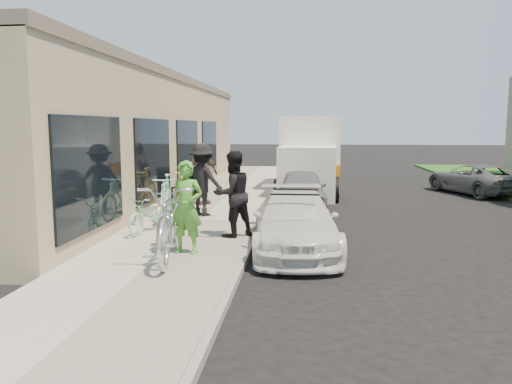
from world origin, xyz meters
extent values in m
plane|color=black|center=(0.00, 0.00, 0.00)|extent=(120.00, 120.00, 0.00)
cube|color=#A9A698|center=(-2.00, 3.00, 0.07)|extent=(3.00, 34.00, 0.15)
cube|color=gray|center=(-0.45, 3.00, 0.07)|extent=(0.12, 34.00, 0.13)
cube|color=tan|center=(-5.25, 8.00, 2.00)|extent=(3.50, 20.00, 4.00)
cube|color=#6C6252|center=(-5.25, 8.00, 4.10)|extent=(3.60, 20.00, 0.25)
cube|color=black|center=(-3.48, 0.00, 1.60)|extent=(0.06, 3.00, 2.20)
cube|color=black|center=(-3.48, 4.00, 1.60)|extent=(0.06, 3.00, 2.20)
cube|color=black|center=(-3.48, 8.00, 1.60)|extent=(0.06, 3.00, 2.20)
cube|color=black|center=(-3.48, 12.00, 1.60)|extent=(0.06, 3.00, 2.20)
cylinder|color=black|center=(-2.84, 3.46, 0.52)|extent=(0.05, 0.05, 0.75)
cylinder|color=black|center=(-2.67, 3.93, 0.52)|extent=(0.05, 0.05, 0.75)
cylinder|color=black|center=(-2.75, 3.69, 0.90)|extent=(0.22, 0.49, 0.05)
cube|color=black|center=(-2.95, 6.80, 0.64)|extent=(0.63, 0.37, 0.98)
cube|color=black|center=(-2.87, 7.15, 0.64)|extent=(0.63, 0.37, 0.98)
cube|color=black|center=(-2.96, 6.77, 0.69)|extent=(0.50, 0.26, 0.70)
imported|color=silver|center=(0.45, 0.67, 0.59)|extent=(1.94, 4.16, 1.18)
cylinder|color=black|center=(0.45, 0.23, 1.20)|extent=(0.93, 0.04, 0.04)
cylinder|color=black|center=(0.45, 1.01, 1.20)|extent=(0.93, 0.04, 0.04)
imported|color=gray|center=(0.54, 5.92, 0.60)|extent=(1.52, 3.54, 1.19)
cube|color=white|center=(0.72, 7.79, 0.91)|extent=(2.02, 2.02, 1.81)
cube|color=black|center=(0.72, 7.79, 1.29)|extent=(1.77, 0.16, 0.86)
cube|color=white|center=(0.90, 10.65, 1.48)|extent=(2.44, 4.14, 2.77)
cube|color=orange|center=(0.90, 10.65, 0.86)|extent=(2.46, 4.16, 0.52)
cylinder|color=black|center=(-0.26, 7.37, 0.38)|extent=(0.28, 0.78, 0.76)
cylinder|color=black|center=(1.65, 7.26, 0.38)|extent=(0.28, 0.78, 0.76)
cylinder|color=black|center=(-0.20, 8.42, 0.38)|extent=(0.28, 0.78, 0.76)
cylinder|color=black|center=(1.71, 8.31, 0.38)|extent=(0.28, 0.78, 0.76)
cylinder|color=black|center=(0.03, 12.04, 0.38)|extent=(0.28, 0.78, 0.76)
cylinder|color=black|center=(1.93, 11.93, 0.38)|extent=(0.28, 0.78, 0.76)
imported|color=#505254|center=(6.90, 9.88, 0.55)|extent=(3.06, 4.37, 1.11)
imported|color=silver|center=(-1.73, -0.69, 0.83)|extent=(1.26, 2.69, 1.36)
imported|color=#4B9B33|center=(-1.54, -0.31, 1.02)|extent=(0.69, 0.51, 1.73)
imported|color=black|center=(-0.89, 1.19, 1.07)|extent=(1.13, 1.11, 1.84)
imported|color=#98E3C9|center=(-2.86, 2.95, 0.72)|extent=(0.81, 1.95, 1.14)
imported|color=#98E3C9|center=(-2.80, 1.42, 0.56)|extent=(0.93, 1.64, 0.81)
imported|color=yellow|center=(-2.85, 4.79, 0.72)|extent=(0.67, 1.93, 1.14)
imported|color=black|center=(-2.05, 3.60, 1.09)|extent=(1.39, 1.10, 1.88)
imported|color=brown|center=(-2.49, 5.55, 1.08)|extent=(1.12, 1.06, 1.86)
camera|label=1|loc=(0.65, -9.24, 2.51)|focal=35.00mm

